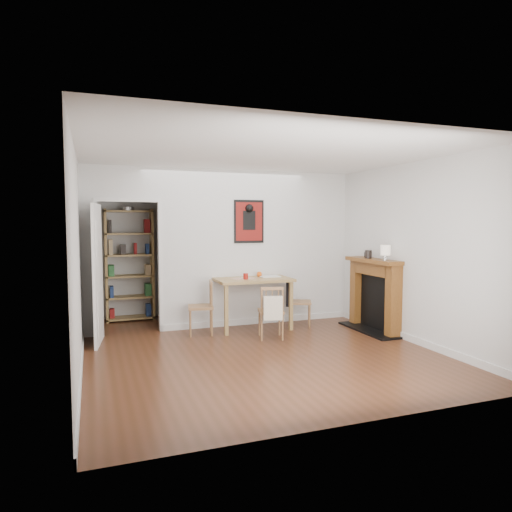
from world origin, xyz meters
name	(u,v)px	position (x,y,z in m)	size (l,w,h in m)	color
ground	(253,347)	(0.00, 0.00, 0.00)	(5.20, 5.20, 0.00)	#4D2919
room_shell	(232,249)	(0.10, 1.34, 1.30)	(5.20, 5.20, 5.20)	beige
dining_table	(253,284)	(0.37, 1.06, 0.73)	(1.22, 0.77, 0.83)	#A4874C
chair_left	(201,308)	(-0.53, 0.95, 0.42)	(0.49, 0.49, 0.84)	#8E6142
chair_right	(299,302)	(1.16, 0.95, 0.41)	(0.55, 0.52, 0.79)	#8E6142
chair_front	(271,312)	(0.41, 0.35, 0.41)	(0.49, 0.52, 0.80)	#8E6142
bookshelf	(129,266)	(-1.47, 2.40, 0.97)	(0.83, 0.33, 1.97)	#A4874C
fireplace	(375,292)	(2.16, 0.25, 0.62)	(0.45, 1.25, 1.16)	brown
red_glass	(246,276)	(0.21, 0.94, 0.88)	(0.08, 0.08, 0.10)	maroon
orange_fruit	(259,274)	(0.53, 1.18, 0.87)	(0.09, 0.09, 0.09)	#D6500B
placemat	(243,278)	(0.21, 1.06, 0.83)	(0.36, 0.27, 0.00)	beige
notebook	(270,276)	(0.68, 1.11, 0.84)	(0.32, 0.24, 0.02)	silver
mantel_lamp	(385,251)	(2.06, -0.14, 1.31)	(0.15, 0.15, 0.24)	silver
ceramic_jar_a	(368,254)	(2.07, 0.32, 1.23)	(0.11, 0.11, 0.13)	black
ceramic_jar_b	(366,255)	(2.16, 0.51, 1.21)	(0.07, 0.07, 0.09)	black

